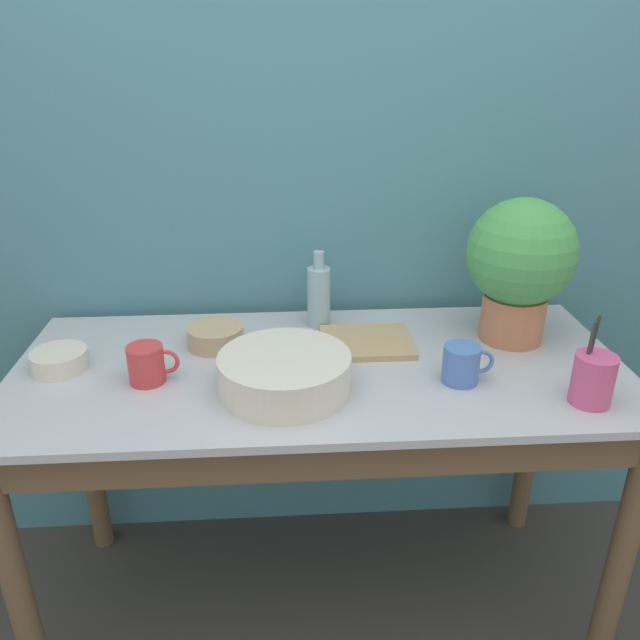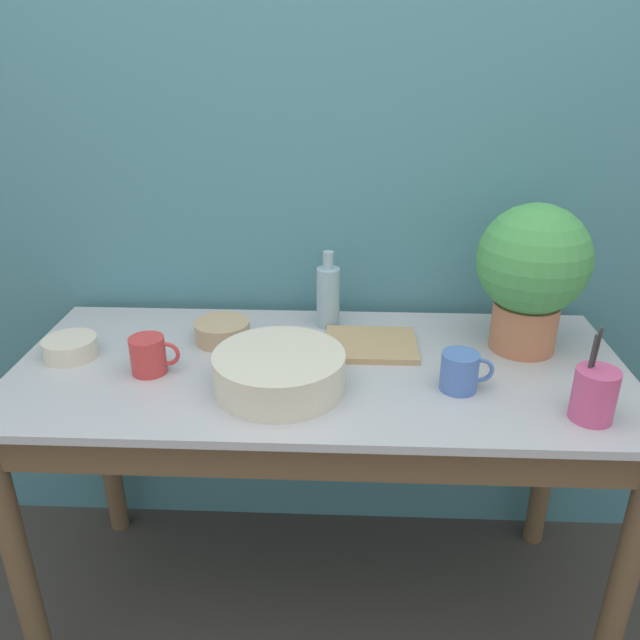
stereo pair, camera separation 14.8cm
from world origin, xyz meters
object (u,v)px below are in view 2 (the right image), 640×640
(mug_red, at_px, (149,355))
(bowl_small_tan, at_px, (222,331))
(bowl_wash_large, at_px, (279,371))
(mug_blue, at_px, (460,371))
(tray_board, at_px, (371,344))
(utensil_cup, at_px, (594,394))
(bottle_tall, at_px, (328,295))
(bowl_small_cream, at_px, (70,347))
(potted_plant, at_px, (532,269))

(mug_red, relative_size, bowl_small_tan, 0.82)
(bowl_wash_large, relative_size, mug_red, 2.53)
(mug_blue, relative_size, tray_board, 0.51)
(bowl_wash_large, xyz_separation_m, mug_blue, (0.41, 0.01, 0.00))
(utensil_cup, bearing_deg, bottle_tall, 141.95)
(mug_red, distance_m, utensil_cup, 0.99)
(utensil_cup, bearing_deg, bowl_small_cream, 169.20)
(bowl_wash_large, relative_size, bowl_small_tan, 2.07)
(potted_plant, xyz_separation_m, bottle_tall, (-0.50, 0.12, -0.13))
(potted_plant, height_order, mug_blue, potted_plant)
(bowl_small_cream, bearing_deg, potted_plant, 4.77)
(tray_board, bearing_deg, bowl_small_cream, -173.86)
(potted_plant, distance_m, mug_blue, 0.34)
(bowl_wash_large, bearing_deg, utensil_cup, -8.19)
(potted_plant, height_order, mug_red, potted_plant)
(potted_plant, bearing_deg, bowl_wash_large, -159.14)
(mug_red, height_order, bowl_small_cream, mug_red)
(bottle_tall, xyz_separation_m, mug_blue, (0.31, -0.33, -0.04))
(bottle_tall, distance_m, bowl_small_cream, 0.68)
(tray_board, bearing_deg, utensil_cup, -34.66)
(mug_red, bearing_deg, bowl_small_tan, 51.74)
(potted_plant, bearing_deg, mug_red, -169.57)
(bowl_small_cream, bearing_deg, bowl_small_tan, 15.95)
(bowl_wash_large, height_order, mug_red, mug_red)
(bowl_wash_large, distance_m, mug_red, 0.32)
(bottle_tall, relative_size, bowl_small_cream, 1.62)
(bowl_small_cream, relative_size, tray_board, 0.57)
(bottle_tall, distance_m, mug_red, 0.51)
(bowl_small_tan, height_order, tray_board, bowl_small_tan)
(mug_red, height_order, utensil_cup, utensil_cup)
(bowl_wash_large, xyz_separation_m, utensil_cup, (0.67, -0.10, 0.01))
(mug_blue, distance_m, bowl_small_tan, 0.63)
(mug_blue, bearing_deg, bowl_small_tan, 158.96)
(mug_blue, bearing_deg, potted_plant, 48.20)
(mug_red, xyz_separation_m, bowl_small_cream, (-0.22, 0.07, -0.02))
(bowl_small_tan, xyz_separation_m, utensil_cup, (0.84, -0.33, 0.03))
(bowl_wash_large, distance_m, bowl_small_tan, 0.30)
(bottle_tall, bearing_deg, potted_plant, -13.16)
(utensil_cup, xyz_separation_m, tray_board, (-0.45, 0.31, -0.05))
(potted_plant, relative_size, mug_blue, 3.14)
(potted_plant, relative_size, bowl_small_tan, 2.60)
(mug_red, bearing_deg, bowl_small_cream, 161.80)
(bottle_tall, xyz_separation_m, bowl_small_tan, (-0.28, -0.11, -0.06))
(bottle_tall, bearing_deg, mug_blue, -47.16)
(potted_plant, bearing_deg, bowl_small_cream, -175.23)
(bowl_small_cream, bearing_deg, utensil_cup, -10.80)
(mug_blue, bearing_deg, utensil_cup, -23.04)
(bowl_small_cream, bearing_deg, bowl_wash_large, -13.95)
(bowl_wash_large, bearing_deg, potted_plant, 20.86)
(mug_red, distance_m, tray_board, 0.55)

